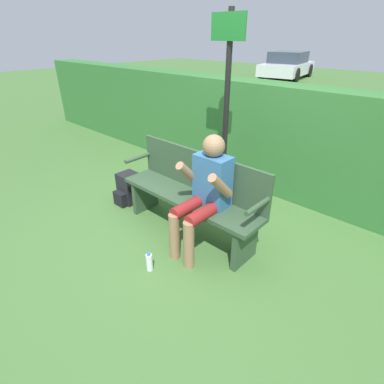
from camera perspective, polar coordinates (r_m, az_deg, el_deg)
The scene contains 8 objects.
ground_plane at distance 3.61m, azimuth -0.68°, elevation -7.54°, with size 40.00×40.00×0.00m, color #426B33.
hedge_back at distance 4.56m, azimuth 14.63°, elevation 9.96°, with size 12.00×0.49×1.51m.
park_bench at distance 3.38m, azimuth 0.05°, elevation -0.13°, with size 1.80×0.42×0.96m.
person_seated at distance 3.02m, azimuth 2.49°, elevation 0.38°, with size 0.50×0.63×1.24m.
backpack at distance 4.22m, azimuth -12.03°, elevation 0.59°, with size 0.26×0.33×0.42m.
water_bottle at distance 3.07m, azimuth -8.13°, elevation -13.07°, with size 0.07×0.07×0.21m.
signpost at distance 3.89m, azimuth 6.57°, elevation 17.41°, with size 0.47×0.09×2.36m.
parked_car at distance 17.66m, azimuth 17.66°, elevation 21.97°, with size 2.44×4.09×1.28m.
Camera 1 is at (2.03, -2.13, 2.10)m, focal length 28.00 mm.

